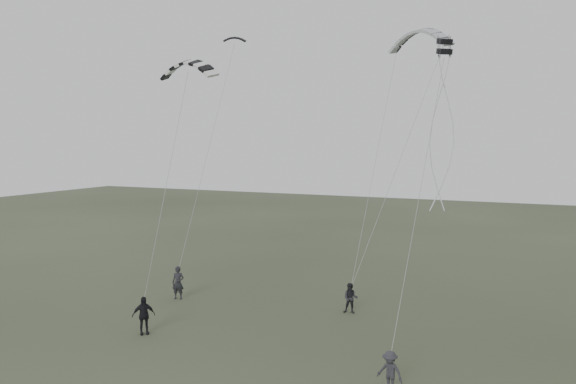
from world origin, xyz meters
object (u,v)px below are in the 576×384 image
at_px(flyer_right, 351,298).
at_px(kite_pale_large, 420,31).
at_px(flyer_center, 144,315).
at_px(flyer_left, 178,283).
at_px(kite_dark_small, 235,38).
at_px(kite_striped, 188,62).
at_px(flyer_far, 390,372).
at_px(kite_box, 444,47).

distance_m(flyer_right, kite_pale_large, 16.65).
xyz_separation_m(flyer_right, flyer_center, (-8.18, -7.39, 0.10)).
xyz_separation_m(flyer_left, kite_dark_small, (-0.03, 7.07, 15.50)).
relative_size(flyer_left, flyer_center, 1.06).
bearing_deg(flyer_left, flyer_right, -5.75).
distance_m(kite_dark_small, kite_pale_large, 12.51).
distance_m(kite_dark_small, kite_striped, 11.20).
bearing_deg(flyer_far, kite_pale_large, 111.75).
bearing_deg(flyer_center, kite_pale_large, 6.85).
relative_size(flyer_right, kite_box, 2.45).
xyz_separation_m(flyer_left, kite_pale_large, (12.46, 7.87, 15.12)).
bearing_deg(flyer_far, kite_box, 97.18).
relative_size(kite_dark_small, kite_pale_large, 0.37).
height_order(flyer_center, kite_striped, kite_striped).
bearing_deg(kite_striped, kite_box, 13.82).
bearing_deg(kite_box, kite_dark_small, 121.80).
bearing_deg(kite_striped, flyer_right, 36.93).
relative_size(flyer_right, flyer_center, 0.89).
relative_size(flyer_far, kite_box, 2.35).
relative_size(flyer_left, flyer_right, 1.19).
height_order(kite_pale_large, kite_striped, kite_pale_large).
distance_m(flyer_left, flyer_center, 6.13).
height_order(flyer_left, kite_box, kite_box).
bearing_deg(kite_box, kite_pale_large, 77.30).
height_order(flyer_center, flyer_far, flyer_center).
bearing_deg(kite_dark_small, kite_box, -53.31).
height_order(flyer_center, kite_box, kite_box).
relative_size(flyer_right, flyer_far, 1.04).
distance_m(flyer_center, kite_box, 19.04).
bearing_deg(flyer_left, kite_striped, -60.27).
height_order(flyer_far, kite_dark_small, kite_dark_small).
bearing_deg(kite_box, flyer_center, 169.44).
bearing_deg(kite_dark_small, flyer_center, -106.87).
distance_m(flyer_left, flyer_far, 16.28).
bearing_deg(flyer_right, flyer_center, -148.82).
relative_size(flyer_left, kite_box, 2.90).
xyz_separation_m(flyer_right, kite_box, (5.08, -2.43, 12.84)).
bearing_deg(flyer_right, kite_pale_large, 59.63).
bearing_deg(flyer_far, flyer_center, -172.72).
relative_size(flyer_center, kite_dark_small, 1.20).
bearing_deg(kite_striped, kite_dark_small, 109.86).
xyz_separation_m(flyer_center, kite_striped, (1.08, 2.55, 12.43)).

